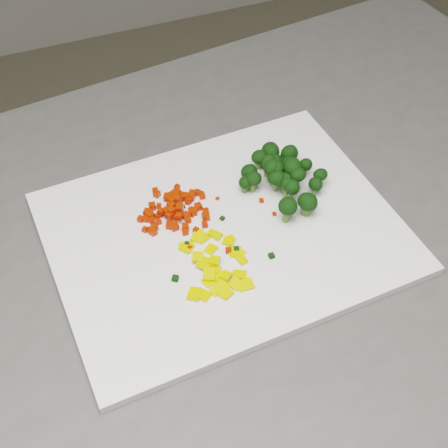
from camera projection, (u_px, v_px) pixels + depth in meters
name	position (u px, v px, depth m)	size (l,w,h in m)	color
ground	(370.00, 422.00, 1.57)	(4.00, 4.00, 0.00)	#716750
counter_block	(254.00, 386.00, 1.15)	(1.12, 0.78, 0.90)	#4F4F4C
cutting_board	(224.00, 232.00, 0.79)	(0.43, 0.33, 0.01)	white
carrot_pile	(173.00, 206.00, 0.79)	(0.10, 0.10, 0.03)	red
pepper_pile	(215.00, 261.00, 0.74)	(0.11, 0.11, 0.02)	yellow
broccoli_pile	(283.00, 174.00, 0.81)	(0.11, 0.11, 0.05)	black
carrot_cube_0	(183.00, 195.00, 0.82)	(0.01, 0.01, 0.01)	red
carrot_cube_1	(180.00, 201.00, 0.81)	(0.01, 0.01, 0.01)	red
carrot_cube_2	(186.00, 216.00, 0.80)	(0.01, 0.01, 0.01)	red
carrot_cube_3	(155.00, 191.00, 0.83)	(0.01, 0.01, 0.01)	red
carrot_cube_4	(174.00, 204.00, 0.81)	(0.01, 0.01, 0.01)	red
carrot_cube_5	(169.00, 205.00, 0.80)	(0.01, 0.01, 0.01)	red
carrot_cube_6	(155.00, 227.00, 0.78)	(0.01, 0.01, 0.01)	red
carrot_cube_7	(180.00, 214.00, 0.80)	(0.01, 0.01, 0.01)	red
carrot_cube_8	(202.00, 196.00, 0.82)	(0.01, 0.01, 0.01)	red
carrot_cube_9	(175.00, 206.00, 0.81)	(0.01, 0.01, 0.01)	red
carrot_cube_10	(147.00, 212.00, 0.80)	(0.01, 0.01, 0.01)	red
carrot_cube_11	(176.00, 195.00, 0.81)	(0.01, 0.01, 0.01)	red
carrot_cube_12	(151.00, 220.00, 0.79)	(0.01, 0.01, 0.01)	red
carrot_cube_13	(168.00, 197.00, 0.82)	(0.01, 0.01, 0.01)	red
carrot_cube_14	(169.00, 210.00, 0.80)	(0.01, 0.01, 0.01)	red
carrot_cube_15	(171.00, 211.00, 0.79)	(0.01, 0.01, 0.01)	red
carrot_cube_16	(172.00, 207.00, 0.80)	(0.01, 0.01, 0.01)	red
carrot_cube_17	(145.00, 230.00, 0.78)	(0.01, 0.01, 0.01)	red
carrot_cube_18	(188.00, 202.00, 0.81)	(0.01, 0.01, 0.01)	red
carrot_cube_19	(157.00, 194.00, 0.82)	(0.01, 0.01, 0.01)	red
carrot_cube_20	(189.00, 200.00, 0.82)	(0.01, 0.01, 0.01)	red
carrot_cube_21	(179.00, 206.00, 0.80)	(0.01, 0.01, 0.01)	red
carrot_cube_22	(181.00, 215.00, 0.80)	(0.01, 0.01, 0.01)	red
carrot_cube_23	(153.00, 232.00, 0.78)	(0.01, 0.01, 0.01)	red
carrot_cube_24	(177.00, 199.00, 0.80)	(0.01, 0.01, 0.01)	red
carrot_cube_25	(172.00, 201.00, 0.80)	(0.01, 0.01, 0.01)	red
carrot_cube_26	(182.00, 215.00, 0.80)	(0.01, 0.01, 0.01)	red
carrot_cube_27	(177.00, 187.00, 0.83)	(0.01, 0.01, 0.01)	red
carrot_cube_28	(192.00, 213.00, 0.80)	(0.01, 0.01, 0.01)	red
carrot_cube_29	(179.00, 216.00, 0.78)	(0.01, 0.01, 0.01)	red
carrot_cube_30	(150.00, 215.00, 0.80)	(0.01, 0.01, 0.01)	red
carrot_cube_31	(154.00, 232.00, 0.78)	(0.01, 0.01, 0.01)	red
carrot_cube_32	(179.00, 209.00, 0.79)	(0.01, 0.01, 0.01)	red
carrot_cube_33	(175.00, 217.00, 0.80)	(0.01, 0.01, 0.01)	red
carrot_cube_34	(188.00, 220.00, 0.79)	(0.01, 0.01, 0.01)	red
carrot_cube_35	(170.00, 225.00, 0.79)	(0.01, 0.01, 0.01)	red
carrot_cube_36	(161.00, 212.00, 0.80)	(0.01, 0.01, 0.01)	red
carrot_cube_37	(169.00, 210.00, 0.80)	(0.01, 0.01, 0.01)	red
carrot_cube_38	(175.00, 205.00, 0.81)	(0.01, 0.01, 0.01)	red
carrot_cube_39	(197.00, 192.00, 0.82)	(0.01, 0.01, 0.01)	red
carrot_cube_40	(196.00, 230.00, 0.78)	(0.01, 0.01, 0.01)	red
carrot_cube_41	(184.00, 197.00, 0.82)	(0.01, 0.01, 0.01)	red
carrot_cube_42	(173.00, 195.00, 0.82)	(0.01, 0.01, 0.01)	red
carrot_cube_43	(168.00, 212.00, 0.80)	(0.01, 0.01, 0.01)	red
carrot_cube_44	(171.00, 206.00, 0.80)	(0.01, 0.01, 0.01)	red
carrot_cube_45	(191.00, 196.00, 0.82)	(0.01, 0.01, 0.01)	red
carrot_cube_46	(152.00, 230.00, 0.78)	(0.01, 0.01, 0.01)	red
carrot_cube_47	(159.00, 206.00, 0.81)	(0.01, 0.01, 0.01)	red
carrot_cube_48	(159.00, 222.00, 0.79)	(0.01, 0.01, 0.01)	red
carrot_cube_49	(169.00, 216.00, 0.79)	(0.01, 0.01, 0.01)	red
carrot_cube_50	(193.00, 211.00, 0.80)	(0.01, 0.01, 0.01)	red
carrot_cube_51	(185.00, 232.00, 0.78)	(0.01, 0.01, 0.01)	red
carrot_cube_52	(161.00, 212.00, 0.79)	(0.01, 0.01, 0.01)	red
carrot_cube_53	(191.00, 210.00, 0.80)	(0.01, 0.01, 0.01)	red
carrot_cube_54	(176.00, 193.00, 0.82)	(0.01, 0.01, 0.01)	red
carrot_cube_55	(141.00, 219.00, 0.79)	(0.01, 0.01, 0.01)	red
carrot_cube_56	(169.00, 199.00, 0.81)	(0.01, 0.01, 0.01)	red
carrot_cube_57	(173.00, 213.00, 0.80)	(0.01, 0.01, 0.01)	red
carrot_cube_58	(206.00, 217.00, 0.79)	(0.01, 0.01, 0.01)	red
carrot_cube_59	(167.00, 211.00, 0.79)	(0.01, 0.01, 0.01)	red
carrot_cube_60	(173.00, 209.00, 0.80)	(0.01, 0.01, 0.01)	red
carrot_cube_61	(175.00, 227.00, 0.78)	(0.01, 0.01, 0.01)	red
carrot_cube_62	(185.00, 227.00, 0.78)	(0.01, 0.01, 0.01)	red
carrot_cube_63	(174.00, 202.00, 0.80)	(0.01, 0.01, 0.01)	red
carrot_cube_64	(153.00, 222.00, 0.79)	(0.01, 0.01, 0.01)	red
carrot_cube_65	(177.00, 200.00, 0.80)	(0.01, 0.01, 0.01)	red
carrot_cube_66	(174.00, 197.00, 0.81)	(0.01, 0.01, 0.01)	red
carrot_cube_67	(205.00, 225.00, 0.79)	(0.01, 0.01, 0.01)	red
carrot_cube_68	(158.00, 216.00, 0.80)	(0.01, 0.01, 0.01)	red
carrot_cube_69	(172.00, 206.00, 0.80)	(0.01, 0.01, 0.01)	red
carrot_cube_70	(206.00, 212.00, 0.80)	(0.01, 0.01, 0.01)	red
carrot_cube_71	(151.00, 231.00, 0.78)	(0.01, 0.01, 0.01)	red
carrot_cube_72	(201.00, 194.00, 0.82)	(0.01, 0.01, 0.01)	red
carrot_cube_73	(192.00, 193.00, 0.82)	(0.01, 0.01, 0.01)	red
carrot_cube_74	(198.00, 207.00, 0.81)	(0.01, 0.01, 0.01)	red
carrot_cube_75	(152.00, 206.00, 0.81)	(0.01, 0.01, 0.01)	red
carrot_cube_76	(146.00, 219.00, 0.79)	(0.01, 0.01, 0.01)	red
carrot_cube_77	(177.00, 192.00, 0.82)	(0.01, 0.01, 0.01)	red
pepper_chunk_0	(214.00, 261.00, 0.74)	(0.01, 0.01, 0.00)	yellow
pepper_chunk_1	(215.00, 235.00, 0.78)	(0.02, 0.01, 0.00)	yellow
pepper_chunk_2	(237.00, 253.00, 0.76)	(0.02, 0.01, 0.00)	yellow
pepper_chunk_3	(222.00, 287.00, 0.72)	(0.02, 0.01, 0.00)	yellow
pepper_chunk_4	(197.00, 257.00, 0.75)	(0.01, 0.01, 0.00)	yellow
pepper_chunk_5	(194.00, 294.00, 0.72)	(0.02, 0.01, 0.00)	yellow
pepper_chunk_6	(212.00, 269.00, 0.74)	(0.02, 0.02, 0.00)	yellow
pepper_chunk_7	(210.00, 281.00, 0.73)	(0.02, 0.01, 0.00)	yellow
pepper_chunk_8	(209.00, 274.00, 0.73)	(0.02, 0.01, 0.00)	yellow
pepper_chunk_9	(200.00, 234.00, 0.78)	(0.01, 0.01, 0.00)	yellow
pepper_chunk_10	(205.00, 263.00, 0.74)	(0.02, 0.02, 0.00)	yellow
pepper_chunk_11	(245.00, 285.00, 0.73)	(0.02, 0.02, 0.00)	yellow
pepper_chunk_12	(226.00, 293.00, 0.72)	(0.01, 0.01, 0.00)	yellow
pepper_chunk_13	(240.00, 275.00, 0.74)	(0.02, 0.01, 0.00)	yellow
pepper_chunk_14	(229.00, 241.00, 0.77)	(0.01, 0.01, 0.00)	yellow
pepper_chunk_15	(217.00, 291.00, 0.72)	(0.01, 0.02, 0.00)	yellow
pepper_chunk_16	(242.00, 260.00, 0.75)	(0.01, 0.01, 0.00)	yellow
pepper_chunk_17	(236.00, 252.00, 0.76)	(0.01, 0.02, 0.00)	yellow
pepper_chunk_18	(204.00, 295.00, 0.72)	(0.01, 0.01, 0.00)	yellow
pepper_chunk_19	(212.00, 269.00, 0.74)	(0.01, 0.02, 0.00)	yellow
pepper_chunk_20	(211.00, 249.00, 0.76)	(0.01, 0.01, 0.00)	yellow
pepper_chunk_21	(186.00, 245.00, 0.77)	(0.02, 0.01, 0.00)	yellow
pepper_chunk_22	(235.00, 284.00, 0.73)	(0.01, 0.01, 0.00)	yellow
pepper_chunk_23	(224.00, 293.00, 0.72)	(0.01, 0.01, 0.00)	yellow
pepper_chunk_24	(226.00, 276.00, 0.73)	(0.01, 0.01, 0.00)	yellow
pepper_chunk_25	(219.00, 277.00, 0.73)	(0.02, 0.01, 0.00)	yellow
pepper_chunk_26	(202.00, 239.00, 0.77)	(0.01, 0.01, 0.00)	yellow
pepper_chunk_27	(187.00, 248.00, 0.76)	(0.02, 0.02, 0.00)	yellow
pepper_chunk_28	(199.00, 237.00, 0.77)	(0.02, 0.02, 0.00)	yellow
broccoli_floret_0	(268.00, 165.00, 0.82)	(0.02, 0.02, 0.03)	black
broccoli_floret_1	(273.00, 165.00, 0.84)	(0.03, 0.03, 0.03)	black
broccoli_floret_2	(287.00, 211.00, 0.78)	(0.03, 0.03, 0.04)	black
broccoli_floret_3	(286.00, 161.00, 0.85)	(0.03, 0.03, 0.02)	black
broccoli_floret_4	(245.00, 185.00, 0.82)	(0.02, 0.02, 0.02)	black
broccoli_floret_5	(275.00, 164.00, 0.85)	(0.03, 0.03, 0.03)	black
broccoli_floret_6	(319.00, 179.00, 0.83)	(0.03, 0.03, 0.03)	black
broccoli_floret_7	(270.00, 153.00, 0.86)	(0.03, 0.03, 0.03)	black
broccoli_floret_8	(297.00, 178.00, 0.81)	(0.03, 0.03, 0.03)	black
broccoli_floret_9	(291.00, 192.00, 0.81)	(0.03, 0.03, 0.03)	black
broccoli_floret_10	(249.00, 175.00, 0.83)	(0.03, 0.03, 0.03)	black
broccoli_floret_11	(271.00, 172.00, 0.82)	(0.03, 0.03, 0.03)	black
broccoli_floret_12	(259.00, 160.00, 0.85)	(0.03, 0.03, 0.03)	black
broccoli_floret_13	(275.00, 172.00, 0.82)	(0.03, 0.03, 0.03)	black
broccoli_floret_14	(267.00, 169.00, 0.82)	(0.02, 0.02, 0.03)	black
broccoli_floret_15	(289.00, 157.00, 0.85)	(0.03, 0.03, 0.03)	black
broccoli_floret_16	(285.00, 184.00, 0.82)	(0.03, 0.03, 0.03)	black
broccoli_floret_17	(291.00, 171.00, 0.82)	(0.03, 0.03, 0.03)	black
broccoli_floret_18	(286.00, 189.00, 0.81)	(0.02, 0.02, 0.03)	black
broccoli_floret_19	(307.00, 206.00, 0.79)	(0.03, 0.03, 0.03)	black
broccoli_floret_20	(305.00, 205.00, 0.79)	(0.03, 0.03, 0.03)	black
broccoli_floret_21	(288.00, 167.00, 0.84)	(0.03, 0.03, 0.03)	black
broccoli_floret_22	(285.00, 172.00, 0.84)	(0.03, 0.03, 0.02)	black
broccoli_floret_23	(253.00, 182.00, 0.82)	(0.03, 0.03, 0.03)	black
broccoli_floret_24	(275.00, 179.00, 0.81)	(0.03, 0.03, 0.03)	black
broccoli_floret_25	(315.00, 187.00, 0.82)	(0.02, 0.02, 0.03)	black
broccoli_floret_26	(305.00, 169.00, 0.84)	(0.02, 0.02, 0.03)	black
stray_bit_0	(217.00, 198.00, 0.82)	(0.00, 0.00, 0.00)	red
stray_bit_1	(274.00, 214.00, 0.80)	(0.01, 0.01, 0.00)	red
stray_bit_2	(187.00, 244.00, 0.77)	(0.01, 0.01, 0.00)	black
stray_bit_3	(170.00, 210.00, 0.81)	(0.00, 0.00, 0.00)	yellow
stray_bit_4	(222.00, 218.00, 0.80)	(0.01, 0.01, 0.00)	black
stray_bit_5	(183.00, 207.00, 0.81)	(0.00, 0.00, 0.00)	black
stray_bit_6	(236.00, 249.00, 0.76)	(0.01, 0.01, 0.00)	black
stray_bit_7	(261.00, 201.00, 0.82)	(0.01, 0.01, 0.00)	red
stray_bit_8	(175.00, 278.00, 0.73)	(0.01, 0.01, 0.01)	black
stray_bit_9	(146.00, 217.00, 0.80)	(0.01, 0.01, 0.00)	black
stray_bit_10	(244.00, 191.00, 0.83)	(0.00, 0.00, 0.00)	black
stray_bit_11	(190.00, 248.00, 0.76)	(0.01, 0.01, 0.00)	red
stray_bit_12	(228.00, 251.00, 0.76)	(0.01, 0.01, 0.01)	red
stray_bit_13	(271.00, 256.00, 0.75)	(0.01, 0.01, 0.00)	black
stray_bit_14	(231.00, 237.00, 0.77)	(0.01, 0.01, 0.00)	yellow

